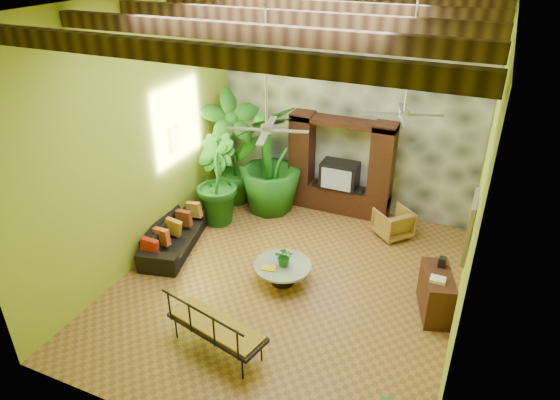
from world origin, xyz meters
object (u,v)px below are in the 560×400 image
at_px(wicker_armchair, 393,223).
at_px(tall_plant_b, 215,180).
at_px(ceiling_fan_back, 406,102).
at_px(tall_plant_c, 270,160).
at_px(side_console, 436,293).
at_px(ceiling_fan_front, 267,116).
at_px(sofa, 174,235).
at_px(tall_plant_a, 233,150).
at_px(iron_bench, 214,326).
at_px(coffee_table, 283,271).
at_px(entertainment_center, 340,173).

bearing_deg(wicker_armchair, tall_plant_b, -34.54).
bearing_deg(wicker_armchair, ceiling_fan_back, 48.94).
distance_m(tall_plant_c, side_console, 4.81).
bearing_deg(ceiling_fan_front, tall_plant_b, 138.32).
distance_m(ceiling_fan_back, wicker_armchair, 3.34).
xyz_separation_m(ceiling_fan_front, sofa, (-2.45, 0.60, -3.10)).
xyz_separation_m(ceiling_fan_front, tall_plant_a, (-2.23, 2.88, -2.01)).
relative_size(tall_plant_c, side_console, 2.55).
height_order(tall_plant_c, iron_bench, tall_plant_c).
relative_size(ceiling_fan_front, iron_bench, 1.06).
distance_m(sofa, tall_plant_c, 2.77).
xyz_separation_m(tall_plant_c, coffee_table, (1.41, -2.51, -1.03)).
height_order(tall_plant_a, iron_bench, tall_plant_a).
bearing_deg(tall_plant_c, iron_bench, -75.97).
distance_m(tall_plant_a, tall_plant_b, 0.98).
relative_size(sofa, side_console, 2.06).
xyz_separation_m(ceiling_fan_back, side_console, (1.05, -0.92, -3.00)).
relative_size(ceiling_fan_front, ceiling_fan_back, 1.00).
bearing_deg(tall_plant_c, sofa, -116.14).
height_order(sofa, side_console, side_console).
relative_size(ceiling_fan_front, wicker_armchair, 2.65).
bearing_deg(coffee_table, side_console, 5.49).
bearing_deg(ceiling_fan_back, entertainment_center, 129.57).
distance_m(entertainment_center, ceiling_fan_back, 3.50).
bearing_deg(tall_plant_a, ceiling_fan_back, -17.54).
relative_size(ceiling_fan_back, side_console, 1.85).
relative_size(tall_plant_b, tall_plant_c, 0.80).
xyz_separation_m(entertainment_center, side_console, (2.65, -2.86, -0.56)).
bearing_deg(entertainment_center, side_console, -47.16).
bearing_deg(side_console, coffee_table, 168.95).
distance_m(entertainment_center, sofa, 4.01).
distance_m(ceiling_fan_back, tall_plant_b, 4.68).
xyz_separation_m(ceiling_fan_front, iron_bench, (-0.16, -1.67, -2.87)).
xyz_separation_m(ceiling_fan_back, tall_plant_a, (-4.03, 1.28, -2.01)).
relative_size(ceiling_fan_back, tall_plant_a, 0.67).
height_order(sofa, tall_plant_a, tall_plant_a).
height_order(tall_plant_a, tall_plant_b, tall_plant_a).
relative_size(entertainment_center, tall_plant_c, 0.94).
distance_m(tall_plant_b, tall_plant_c, 1.34).
height_order(ceiling_fan_back, wicker_armchair, ceiling_fan_back).
xyz_separation_m(sofa, iron_bench, (2.29, -2.27, 0.23)).
xyz_separation_m(entertainment_center, tall_plant_a, (-2.43, -0.66, 0.42)).
bearing_deg(ceiling_fan_front, coffee_table, 76.81).
bearing_deg(tall_plant_b, iron_bench, -60.60).
bearing_deg(tall_plant_c, tall_plant_a, -176.83).
bearing_deg(tall_plant_c, entertainment_center, 22.03).
relative_size(coffee_table, iron_bench, 0.62).
xyz_separation_m(wicker_armchair, tall_plant_b, (-3.86, -0.91, 0.70)).
distance_m(tall_plant_a, iron_bench, 5.07).
distance_m(ceiling_fan_back, sofa, 5.35).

